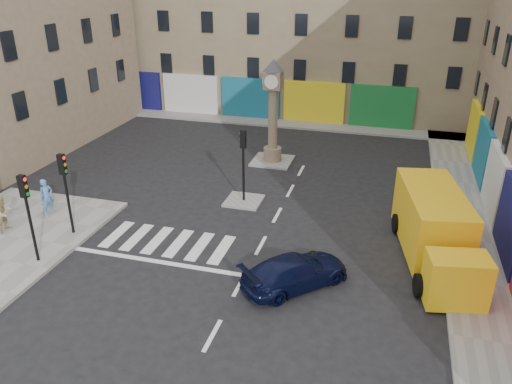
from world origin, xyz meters
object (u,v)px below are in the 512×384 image
at_px(traffic_light_left_near, 27,205).
at_px(navy_sedan, 295,271).
at_px(pedestrian_blue, 47,197).
at_px(yellow_van, 435,229).
at_px(traffic_light_island, 243,154).
at_px(clock_pillar, 273,105).
at_px(pedestrian_tan, 4,213).
at_px(traffic_light_left_far, 65,181).

xyz_separation_m(traffic_light_left_near, navy_sedan, (10.31, 1.31, -2.01)).
height_order(traffic_light_left_near, pedestrian_blue, traffic_light_left_near).
bearing_deg(traffic_light_left_near, yellow_van, 17.47).
bearing_deg(pedestrian_blue, yellow_van, -64.20).
relative_size(traffic_light_island, clock_pillar, 0.61).
height_order(traffic_light_island, navy_sedan, traffic_light_island).
xyz_separation_m(clock_pillar, pedestrian_tan, (-9.30, -11.99, -2.56)).
relative_size(traffic_light_left_far, yellow_van, 0.49).
xyz_separation_m(traffic_light_left_near, clock_pillar, (6.30, 13.80, 0.93)).
distance_m(traffic_light_island, pedestrian_tan, 11.18).
bearing_deg(pedestrian_tan, traffic_light_island, -51.23).
relative_size(traffic_light_left_far, navy_sedan, 0.87).
bearing_deg(clock_pillar, pedestrian_tan, -127.80).
distance_m(clock_pillar, pedestrian_tan, 15.39).
xyz_separation_m(traffic_light_left_near, traffic_light_left_far, (0.00, 2.40, 0.00)).
distance_m(traffic_light_left_near, pedestrian_blue, 4.59).
height_order(traffic_light_left_far, navy_sedan, traffic_light_left_far).
height_order(traffic_light_left_far, yellow_van, traffic_light_left_far).
xyz_separation_m(traffic_light_left_near, yellow_van, (15.31, 4.82, -1.31)).
xyz_separation_m(traffic_light_left_far, pedestrian_tan, (-3.00, -0.60, -1.63)).
xyz_separation_m(yellow_van, pedestrian_blue, (-17.51, -1.12, -0.27)).
height_order(traffic_light_left_far, clock_pillar, clock_pillar).
xyz_separation_m(traffic_light_left_far, pedestrian_blue, (-2.20, 1.30, -1.59)).
relative_size(traffic_light_left_near, navy_sedan, 0.87).
xyz_separation_m(traffic_light_left_far, traffic_light_island, (6.30, 5.40, -0.03)).
distance_m(yellow_van, pedestrian_blue, 17.55).
relative_size(traffic_light_island, navy_sedan, 0.87).
relative_size(traffic_light_left_near, clock_pillar, 0.61).
distance_m(traffic_light_left_near, navy_sedan, 10.58).
relative_size(traffic_light_island, pedestrian_blue, 2.09).
relative_size(traffic_light_left_far, pedestrian_tan, 2.20).
relative_size(traffic_light_left_near, traffic_light_island, 1.00).
bearing_deg(traffic_light_left_near, traffic_light_island, 51.07).
height_order(traffic_light_left_far, traffic_light_island, traffic_light_left_far).
bearing_deg(traffic_light_island, navy_sedan, -58.29).
distance_m(traffic_light_left_far, pedestrian_tan, 3.47).
height_order(traffic_light_island, pedestrian_tan, traffic_light_island).
bearing_deg(traffic_light_left_far, pedestrian_blue, 149.36).
distance_m(navy_sedan, pedestrian_tan, 13.33).
distance_m(traffic_light_left_near, traffic_light_left_far, 2.40).
xyz_separation_m(traffic_light_left_near, traffic_light_island, (6.30, 7.80, -0.03)).
distance_m(traffic_light_left_near, yellow_van, 16.11).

